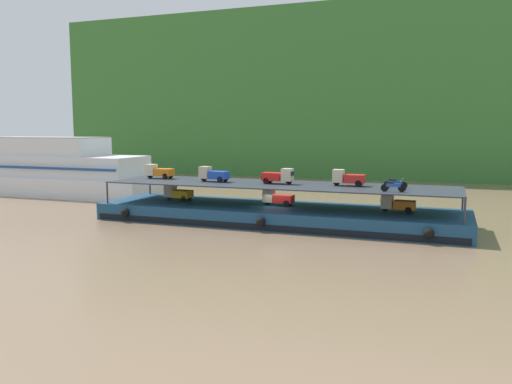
{
  "coord_description": "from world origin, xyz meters",
  "views": [
    {
      "loc": [
        14.2,
        -43.43,
        8.42
      ],
      "look_at": [
        -2.04,
        0.0,
        2.7
      ],
      "focal_mm": 36.49,
      "sensor_mm": 36.0,
      "label": 1
    }
  ],
  "objects_px": {
    "cargo_barge": "(277,215)",
    "mini_truck_lower_mid": "(398,204)",
    "mini_truck_upper_stern": "(159,171)",
    "mini_truck_upper_bow": "(348,178)",
    "mini_truck_upper_fore": "(278,176)",
    "motorcycle_upper_centre": "(395,183)",
    "mini_truck_lower_aft": "(278,198)",
    "mini_truck_upper_mid": "(213,174)",
    "passenger_ferry_upstream": "(55,171)",
    "motorcycle_upper_port": "(393,186)",
    "mini_truck_lower_stern": "(178,193)"
  },
  "relations": [
    {
      "from": "mini_truck_lower_mid",
      "to": "passenger_ferry_upstream",
      "type": "bearing_deg",
      "value": 168.53
    },
    {
      "from": "motorcycle_upper_port",
      "to": "passenger_ferry_upstream",
      "type": "bearing_deg",
      "value": 165.06
    },
    {
      "from": "mini_truck_upper_stern",
      "to": "mini_truck_upper_fore",
      "type": "xyz_separation_m",
      "value": [
        12.49,
        -0.6,
        0.0
      ]
    },
    {
      "from": "motorcycle_upper_port",
      "to": "motorcycle_upper_centre",
      "type": "bearing_deg",
      "value": 91.46
    },
    {
      "from": "cargo_barge",
      "to": "mini_truck_lower_aft",
      "type": "relative_size",
      "value": 11.81
    },
    {
      "from": "mini_truck_upper_bow",
      "to": "mini_truck_lower_aft",
      "type": "bearing_deg",
      "value": -178.7
    },
    {
      "from": "passenger_ferry_upstream",
      "to": "mini_truck_upper_mid",
      "type": "bearing_deg",
      "value": -19.33
    },
    {
      "from": "mini_truck_lower_aft",
      "to": "mini_truck_upper_bow",
      "type": "height_order",
      "value": "mini_truck_upper_bow"
    },
    {
      "from": "mini_truck_lower_stern",
      "to": "mini_truck_lower_aft",
      "type": "height_order",
      "value": "same"
    },
    {
      "from": "mini_truck_lower_aft",
      "to": "motorcycle_upper_port",
      "type": "height_order",
      "value": "motorcycle_upper_port"
    },
    {
      "from": "motorcycle_upper_port",
      "to": "cargo_barge",
      "type": "bearing_deg",
      "value": 167.67
    },
    {
      "from": "mini_truck_lower_aft",
      "to": "mini_truck_upper_stern",
      "type": "xyz_separation_m",
      "value": [
        -12.34,
        0.21,
        2.0
      ]
    },
    {
      "from": "mini_truck_lower_stern",
      "to": "motorcycle_upper_port",
      "type": "height_order",
      "value": "motorcycle_upper_port"
    },
    {
      "from": "mini_truck_lower_aft",
      "to": "mini_truck_upper_mid",
      "type": "relative_size",
      "value": 0.99
    },
    {
      "from": "mini_truck_lower_mid",
      "to": "mini_truck_upper_bow",
      "type": "height_order",
      "value": "mini_truck_upper_bow"
    },
    {
      "from": "mini_truck_lower_stern",
      "to": "mini_truck_upper_bow",
      "type": "bearing_deg",
      "value": 0.63
    },
    {
      "from": "mini_truck_upper_stern",
      "to": "mini_truck_upper_mid",
      "type": "relative_size",
      "value": 1.0
    },
    {
      "from": "motorcycle_upper_port",
      "to": "mini_truck_upper_stern",
      "type": "bearing_deg",
      "value": 172.38
    },
    {
      "from": "mini_truck_lower_aft",
      "to": "mini_truck_upper_bow",
      "type": "bearing_deg",
      "value": 1.3
    },
    {
      "from": "mini_truck_lower_aft",
      "to": "motorcycle_upper_port",
      "type": "bearing_deg",
      "value": -15.29
    },
    {
      "from": "mini_truck_lower_mid",
      "to": "mini_truck_upper_mid",
      "type": "distance_m",
      "value": 16.61
    },
    {
      "from": "mini_truck_upper_mid",
      "to": "passenger_ferry_upstream",
      "type": "height_order",
      "value": "passenger_ferry_upstream"
    },
    {
      "from": "cargo_barge",
      "to": "mini_truck_upper_fore",
      "type": "height_order",
      "value": "mini_truck_upper_fore"
    },
    {
      "from": "motorcycle_upper_port",
      "to": "motorcycle_upper_centre",
      "type": "relative_size",
      "value": 1.0
    },
    {
      "from": "mini_truck_lower_mid",
      "to": "mini_truck_lower_aft",
      "type": "bearing_deg",
      "value": 179.43
    },
    {
      "from": "mini_truck_lower_aft",
      "to": "mini_truck_upper_fore",
      "type": "height_order",
      "value": "mini_truck_upper_fore"
    },
    {
      "from": "mini_truck_upper_stern",
      "to": "motorcycle_upper_centre",
      "type": "distance_m",
      "value": 22.6
    },
    {
      "from": "mini_truck_upper_stern",
      "to": "motorcycle_upper_centre",
      "type": "bearing_deg",
      "value": -1.99
    },
    {
      "from": "cargo_barge",
      "to": "mini_truck_upper_stern",
      "type": "xyz_separation_m",
      "value": [
        -12.5,
        0.81,
        3.44
      ]
    },
    {
      "from": "mini_truck_upper_fore",
      "to": "motorcycle_upper_centre",
      "type": "distance_m",
      "value": 10.1
    },
    {
      "from": "mini_truck_upper_stern",
      "to": "cargo_barge",
      "type": "bearing_deg",
      "value": -3.71
    },
    {
      "from": "cargo_barge",
      "to": "mini_truck_lower_aft",
      "type": "height_order",
      "value": "mini_truck_lower_aft"
    },
    {
      "from": "mini_truck_lower_stern",
      "to": "motorcycle_upper_port",
      "type": "xyz_separation_m",
      "value": [
        20.45,
        -2.78,
        1.74
      ]
    },
    {
      "from": "mini_truck_upper_fore",
      "to": "motorcycle_upper_centre",
      "type": "xyz_separation_m",
      "value": [
        10.09,
        -0.19,
        -0.26
      ]
    },
    {
      "from": "mini_truck_upper_stern",
      "to": "mini_truck_upper_bow",
      "type": "xyz_separation_m",
      "value": [
        18.6,
        -0.07,
        0.0
      ]
    },
    {
      "from": "mini_truck_upper_stern",
      "to": "motorcycle_upper_port",
      "type": "bearing_deg",
      "value": -7.62
    },
    {
      "from": "mini_truck_upper_stern",
      "to": "mini_truck_upper_bow",
      "type": "bearing_deg",
      "value": -0.22
    },
    {
      "from": "cargo_barge",
      "to": "mini_truck_lower_mid",
      "type": "distance_m",
      "value": 10.4
    },
    {
      "from": "cargo_barge",
      "to": "mini_truck_upper_bow",
      "type": "distance_m",
      "value": 7.04
    },
    {
      "from": "mini_truck_upper_mid",
      "to": "mini_truck_upper_fore",
      "type": "height_order",
      "value": "same"
    },
    {
      "from": "cargo_barge",
      "to": "motorcycle_upper_port",
      "type": "height_order",
      "value": "motorcycle_upper_port"
    },
    {
      "from": "cargo_barge",
      "to": "mini_truck_upper_stern",
      "type": "bearing_deg",
      "value": 176.29
    },
    {
      "from": "mini_truck_upper_bow",
      "to": "motorcycle_upper_centre",
      "type": "xyz_separation_m",
      "value": [
        3.99,
        -0.71,
        -0.26
      ]
    },
    {
      "from": "mini_truck_lower_aft",
      "to": "mini_truck_upper_fore",
      "type": "relative_size",
      "value": 1.0
    },
    {
      "from": "mini_truck_lower_mid",
      "to": "mini_truck_upper_mid",
      "type": "bearing_deg",
      "value": -177.97
    },
    {
      "from": "mini_truck_upper_stern",
      "to": "mini_truck_upper_fore",
      "type": "relative_size",
      "value": 1.01
    },
    {
      "from": "mini_truck_lower_mid",
      "to": "mini_truck_upper_fore",
      "type": "distance_m",
      "value": 10.48
    },
    {
      "from": "motorcycle_upper_port",
      "to": "motorcycle_upper_centre",
      "type": "distance_m",
      "value": 2.24
    },
    {
      "from": "mini_truck_upper_mid",
      "to": "motorcycle_upper_centre",
      "type": "relative_size",
      "value": 1.46
    },
    {
      "from": "motorcycle_upper_centre",
      "to": "mini_truck_lower_stern",
      "type": "bearing_deg",
      "value": 178.5
    }
  ]
}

